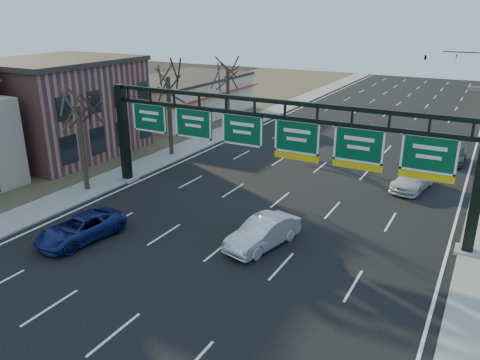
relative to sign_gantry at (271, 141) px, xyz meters
The scene contains 16 objects.
ground 9.24m from the sign_gantry, 91.15° to the right, with size 160.00×160.00×0.00m, color black.
sidewalk_left 18.24m from the sign_gantry, 137.20° to the left, with size 3.00×120.00×0.12m, color gray.
dirt_strip_left 28.25m from the sign_gantry, 154.50° to the left, with size 21.00×120.00×0.06m, color #473D2B.
lane_markings 12.86m from the sign_gantry, 90.76° to the left, with size 21.60×120.00×0.01m, color white.
sign_gantry is the anchor object (origin of this frame).
brick_block 21.87m from the sign_gantry, behind, with size 10.40×12.40×8.30m.
cream_strip 30.24m from the sign_gantry, 135.86° to the left, with size 10.90×18.40×4.70m.
tree_gantry 13.53m from the sign_gantry, 166.97° to the right, with size 3.60×3.60×8.48m.
tree_mid 15.08m from the sign_gantry, 151.63° to the left, with size 3.60×3.60×9.24m.
tree_far 21.57m from the sign_gantry, 127.32° to the left, with size 3.60×3.60×8.86m.
traffic_signal_mast 47.33m from the sign_gantry, 83.29° to the left, with size 10.16×0.54×7.00m.
car_blue_suv 12.15m from the sign_gantry, 130.58° to the right, with size 2.34×5.08×1.41m, color navy.
car_silver_sedan 6.16m from the sign_gantry, 69.01° to the right, with size 1.68×4.81×1.59m, color silver.
car_white_wagon 11.95m from the sign_gantry, 49.66° to the left, with size 1.99×4.90×1.42m, color silver.
car_grey_far 19.50m from the sign_gantry, 60.97° to the left, with size 1.68×4.19×1.43m, color #45484B.
car_silver_distant 20.21m from the sign_gantry, 108.53° to the left, with size 1.77×5.09×1.68m, color #A3A4A8.
Camera 1 is at (11.76, -17.03, 12.05)m, focal length 35.00 mm.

